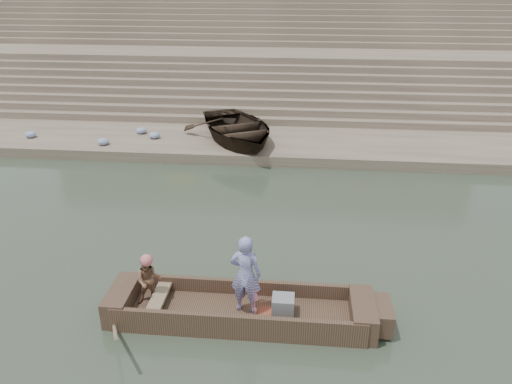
# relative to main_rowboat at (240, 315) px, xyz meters

# --- Properties ---
(ground) EXTENTS (120.00, 120.00, 0.00)m
(ground) POSITION_rel_main_rowboat_xyz_m (-2.10, 2.91, -0.11)
(ground) COLOR #2A3427
(ground) RESTS_ON ground
(lower_landing) EXTENTS (32.00, 4.00, 0.40)m
(lower_landing) POSITION_rel_main_rowboat_xyz_m (-2.10, 10.91, 0.09)
(lower_landing) COLOR gray
(lower_landing) RESTS_ON ground
(mid_landing) EXTENTS (32.00, 3.00, 2.80)m
(mid_landing) POSITION_rel_main_rowboat_xyz_m (-2.10, 18.41, 1.29)
(mid_landing) COLOR gray
(mid_landing) RESTS_ON ground
(upper_landing) EXTENTS (32.00, 3.00, 5.20)m
(upper_landing) POSITION_rel_main_rowboat_xyz_m (-2.10, 25.41, 2.49)
(upper_landing) COLOR gray
(upper_landing) RESTS_ON ground
(ghat_steps) EXTENTS (32.00, 11.00, 5.20)m
(ghat_steps) POSITION_rel_main_rowboat_xyz_m (-2.10, 20.11, 1.69)
(ghat_steps) COLOR gray
(ghat_steps) RESTS_ON ground
(main_rowboat) EXTENTS (5.00, 1.30, 0.22)m
(main_rowboat) POSITION_rel_main_rowboat_xyz_m (0.00, 0.00, 0.00)
(main_rowboat) COLOR brown
(main_rowboat) RESTS_ON ground
(rowboat_trim) EXTENTS (6.04, 2.63, 1.78)m
(rowboat_trim) POSITION_rel_main_rowboat_xyz_m (0.21, -0.01, 0.20)
(rowboat_trim) COLOR brown
(rowboat_trim) RESTS_ON ground
(standing_man) EXTENTS (0.70, 0.51, 1.78)m
(standing_man) POSITION_rel_main_rowboat_xyz_m (0.12, 0.03, 1.00)
(standing_man) COLOR navy
(standing_man) RESTS_ON main_rowboat
(rowing_man) EXTENTS (0.62, 0.54, 1.11)m
(rowing_man) POSITION_rel_main_rowboat_xyz_m (-1.97, 0.12, 0.66)
(rowing_man) COLOR #21643A
(rowing_man) RESTS_ON main_rowboat
(television) EXTENTS (0.46, 0.42, 0.40)m
(television) POSITION_rel_main_rowboat_xyz_m (0.89, -0.00, 0.31)
(television) COLOR slate
(television) RESTS_ON main_rowboat
(beached_rowboat) EXTENTS (5.52, 6.16, 1.05)m
(beached_rowboat) POSITION_rel_main_rowboat_xyz_m (-1.47, 10.70, 0.82)
(beached_rowboat) COLOR #2D2116
(beached_rowboat) RESTS_ON lower_landing
(cloth_bundles) EXTENTS (8.60, 2.03, 0.26)m
(cloth_bundles) POSITION_rel_main_rowboat_xyz_m (-5.83, 10.60, 0.42)
(cloth_bundles) COLOR #3F5999
(cloth_bundles) RESTS_ON lower_landing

